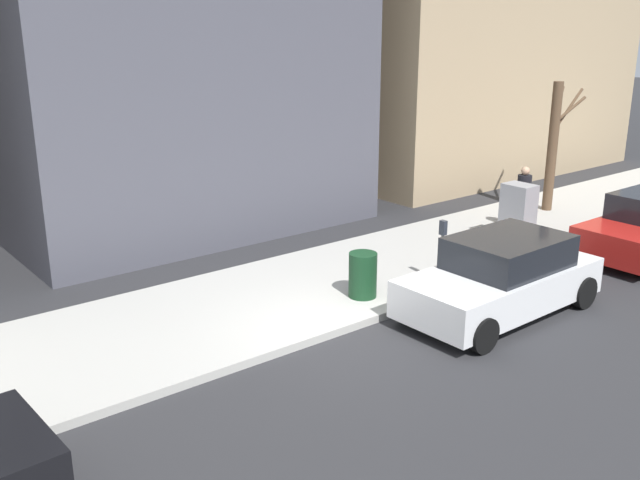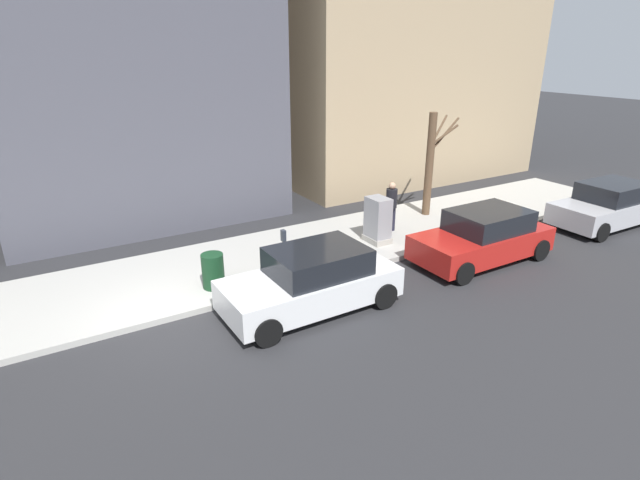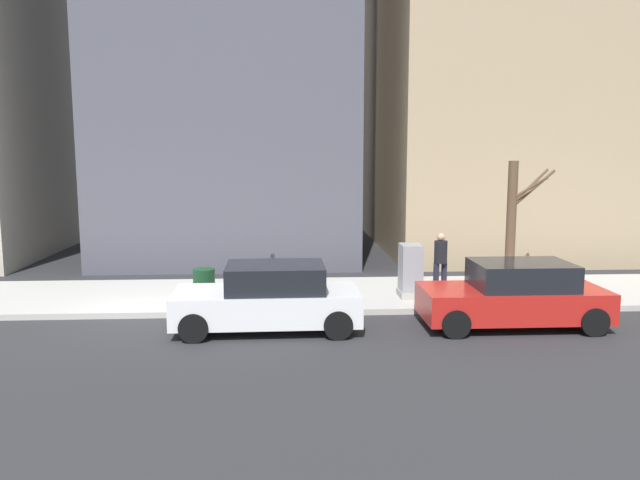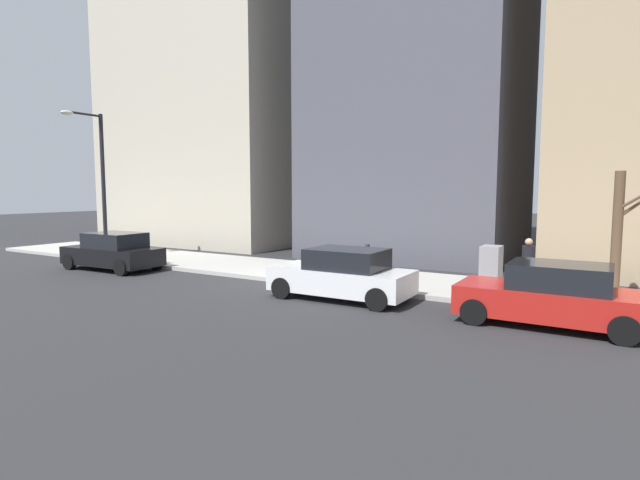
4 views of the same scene
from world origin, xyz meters
name	(u,v)px [view 4 (image 4 of 4)]	position (x,y,z in m)	size (l,w,h in m)	color
ground_plane	(281,283)	(0.00, 0.00, 0.00)	(120.00, 120.00, 0.00)	#2B2B2D
sidewalk	(311,273)	(2.00, 0.00, 0.07)	(4.00, 36.00, 0.15)	#B2AFA8
parked_car_red	(552,296)	(-1.16, -8.75, 0.74)	(1.93, 4.20, 1.52)	red
parked_car_white	(343,275)	(-1.13, -3.07, 0.74)	(1.97, 4.22, 1.52)	white
parked_car_black	(113,252)	(-1.10, 7.55, 0.74)	(2.05, 4.26, 1.52)	black
parking_meter	(367,260)	(0.45, -3.12, 0.98)	(0.14, 0.10, 1.35)	slate
utility_box	(491,270)	(1.30, -6.81, 0.85)	(0.83, 0.61, 1.43)	#A8A399
streetlamp	(98,173)	(0.28, 10.29, 4.02)	(1.97, 0.32, 6.50)	black
bare_tree	(619,231)	(2.61, -10.05, 2.06)	(1.08, 1.46, 3.63)	brown
trash_bin	(327,266)	(0.90, -1.34, 0.60)	(0.56, 0.56, 0.90)	#14381E
pedestrian_near_meter	(528,262)	(1.85, -7.76, 1.09)	(0.36, 0.40, 1.66)	#1E1E2D
office_block_center	(424,8)	(10.13, -1.39, 12.01)	(9.27, 9.27, 24.02)	#4C4C56
office_tower_right	(235,91)	(11.61, 11.85, 9.64)	(12.23, 12.23, 19.27)	#BCB29E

